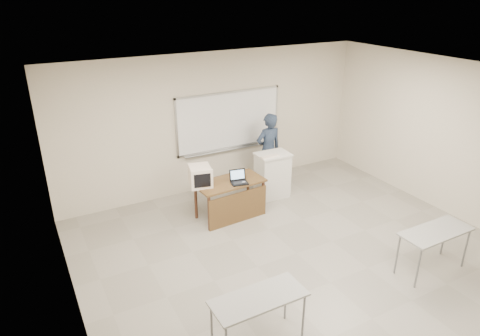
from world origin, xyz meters
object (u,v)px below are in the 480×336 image
podium (272,175)px  mouse (244,182)px  laptop (238,180)px  presenter (268,150)px  instructor_desk (232,194)px  keyboard (270,156)px  crt_monitor (200,176)px  whiteboard (229,121)px

podium → mouse: bearing=-149.7°
podium → mouse: podium is taller
laptop → presenter: (1.30, 0.99, 0.04)m
podium → mouse: 1.17m
instructor_desk → keyboard: bearing=13.7°
keyboard → crt_monitor: bearing=-175.9°
whiteboard → laptop: size_ratio=7.87×
crt_monitor → keyboard: (1.60, 0.09, 0.06)m
whiteboard → instructor_desk: whiteboard is taller
whiteboard → mouse: bearing=-107.7°
podium → crt_monitor: bearing=-171.0°
podium → keyboard: (-0.15, -0.12, 0.50)m
crt_monitor → laptop: 0.73m
whiteboard → crt_monitor: size_ratio=5.46×
mouse → whiteboard: bearing=62.1°
whiteboard → instructor_desk: (-0.70, -1.48, -0.95)m
mouse → presenter: bearing=30.9°
whiteboard → laptop: bearing=-111.2°
instructor_desk → crt_monitor: 0.72m
keyboard → mouse: bearing=-153.1°
crt_monitor → mouse: bearing=-10.7°
podium → laptop: 1.22m
instructor_desk → crt_monitor: size_ratio=2.93×
laptop → mouse: bearing=-32.0°
laptop → instructor_desk: bearing=-176.1°
laptop → keyboard: size_ratio=0.79×
keyboard → presenter: size_ratio=0.23×
mouse → keyboard: 0.97m
whiteboard → mouse: size_ratio=28.68×
crt_monitor → keyboard: size_ratio=1.14×
podium → crt_monitor: crt_monitor is taller
mouse → keyboard: size_ratio=0.22×
mouse → instructor_desk: bearing=145.6°
podium → laptop: size_ratio=3.11×
mouse → presenter: (1.22, 1.06, 0.08)m
whiteboard → instructor_desk: 1.89m
podium → presenter: bearing=69.6°
presenter → mouse: bearing=40.6°
instructor_desk → laptop: 0.30m
crt_monitor → mouse: 0.83m
crt_monitor → laptop: bearing=-7.7°
presenter → podium: bearing=67.0°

